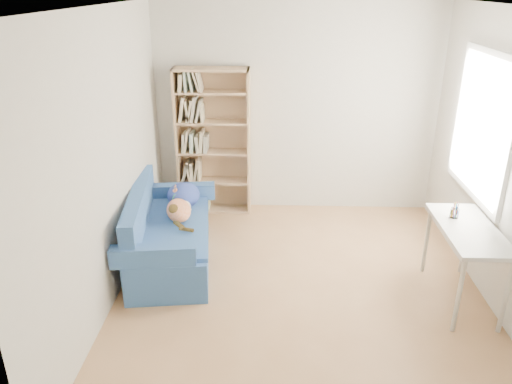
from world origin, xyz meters
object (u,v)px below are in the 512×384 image
(sofa, at_px, (168,233))
(desk, at_px, (468,236))
(bookshelf, at_px, (214,148))
(pen_cup, at_px, (455,212))

(sofa, distance_m, desk, 2.95)
(bookshelf, bearing_deg, pen_cup, -35.01)
(desk, bearing_deg, sofa, 167.80)
(sofa, xyz_separation_m, desk, (2.86, -0.62, 0.35))
(bookshelf, distance_m, desk, 3.17)
(sofa, relative_size, pen_cup, 11.44)
(sofa, bearing_deg, pen_cup, -15.37)
(sofa, xyz_separation_m, bookshelf, (0.35, 1.30, 0.53))
(sofa, distance_m, pen_cup, 2.86)
(pen_cup, bearing_deg, sofa, 171.72)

